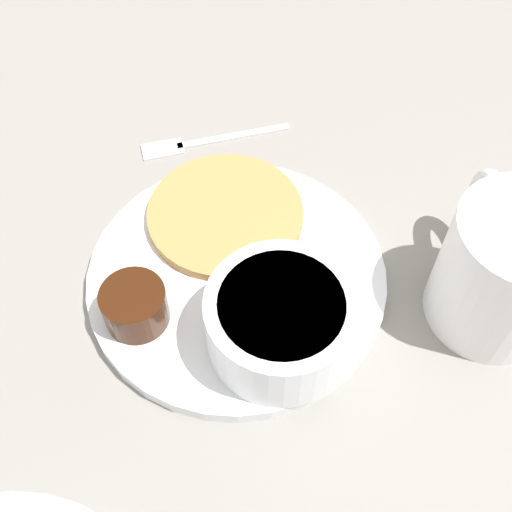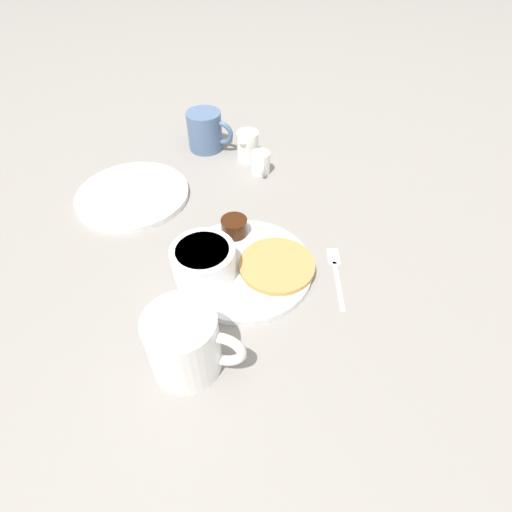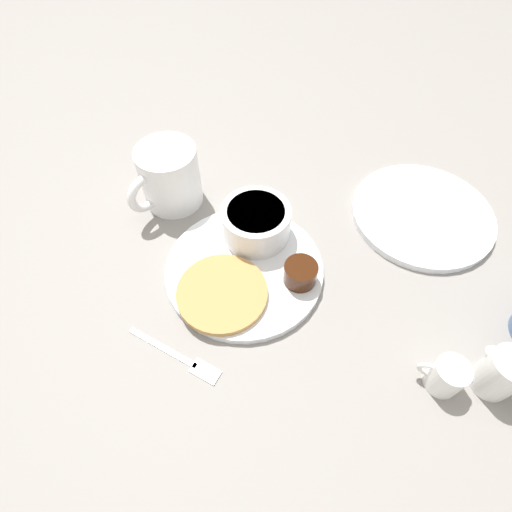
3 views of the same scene
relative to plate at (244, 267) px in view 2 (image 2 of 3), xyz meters
The scene contains 12 objects.
ground_plane 0.01m from the plate, ahead, with size 4.00×4.00×0.00m, color gray.
plate is the anchor object (origin of this frame).
pancake_stack 0.06m from the plate, 76.57° to the left, with size 0.13×0.13×0.01m.
bowl 0.07m from the plate, 85.43° to the right, with size 0.10×0.10×0.05m.
syrup_cup 0.09m from the plate, behind, with size 0.05×0.05×0.03m.
butter_ramekin 0.08m from the plate, 94.43° to the right, with size 0.05×0.05×0.05m.
coffee_mug 0.20m from the plate, 30.72° to the right, with size 0.10×0.13×0.10m.
creamer_pitcher_near 0.30m from the plate, 165.32° to the left, with size 0.06×0.04×0.05m.
creamer_pitcher_far 0.35m from the plate, behind, with size 0.07×0.05×0.07m.
fork 0.16m from the plate, 80.34° to the left, with size 0.14×0.04×0.00m.
second_mug 0.41m from the plate, behind, with size 0.08×0.11×0.09m.
far_plate 0.31m from the plate, 139.88° to the right, with size 0.23×0.23×0.01m.
Camera 2 is at (0.46, -0.05, 0.51)m, focal length 28.00 mm.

